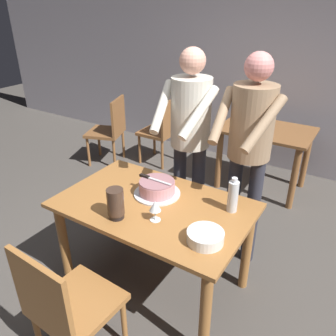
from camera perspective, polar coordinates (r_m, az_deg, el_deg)
ground_plane at (r=2.83m, az=-2.13°, el=-18.92°), size 14.00×14.00×0.00m
back_wall at (r=4.46m, az=17.87°, el=16.89°), size 10.00×0.12×2.70m
main_dining_table at (r=2.42m, az=-2.38°, el=-8.54°), size 1.34×0.84×0.75m
cake_on_platter at (r=2.43m, az=-1.89°, el=-3.43°), size 0.34×0.34×0.11m
cake_knife at (r=2.44m, az=-3.29°, el=-1.64°), size 0.27×0.03×0.02m
plate_stack at (r=2.01m, az=6.38°, el=-11.56°), size 0.22×0.22×0.07m
wine_glass_near at (r=2.13m, az=-2.21°, el=-6.58°), size 0.08×0.08×0.14m
water_bottle at (r=2.26m, az=11.00°, el=-4.69°), size 0.07×0.07×0.25m
hurricane_lamp at (r=2.18m, az=-8.91°, el=-5.99°), size 0.11×0.11×0.21m
person_cutting_cake at (r=2.72m, az=3.74°, el=6.35°), size 0.47×0.56×1.72m
person_standing_beside at (r=2.57m, az=13.71°, el=4.35°), size 0.47×0.56×1.72m
chair_near_side at (r=2.11m, az=-16.99°, el=-21.39°), size 0.46×0.46×0.90m
background_table at (r=3.96m, az=16.16°, el=4.26°), size 1.00×0.70×0.74m
background_chair_0 at (r=4.54m, az=-9.85°, el=6.65°), size 0.56×0.56×0.90m
background_chair_1 at (r=4.46m, az=-0.91°, el=6.71°), size 0.45×0.45×0.90m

